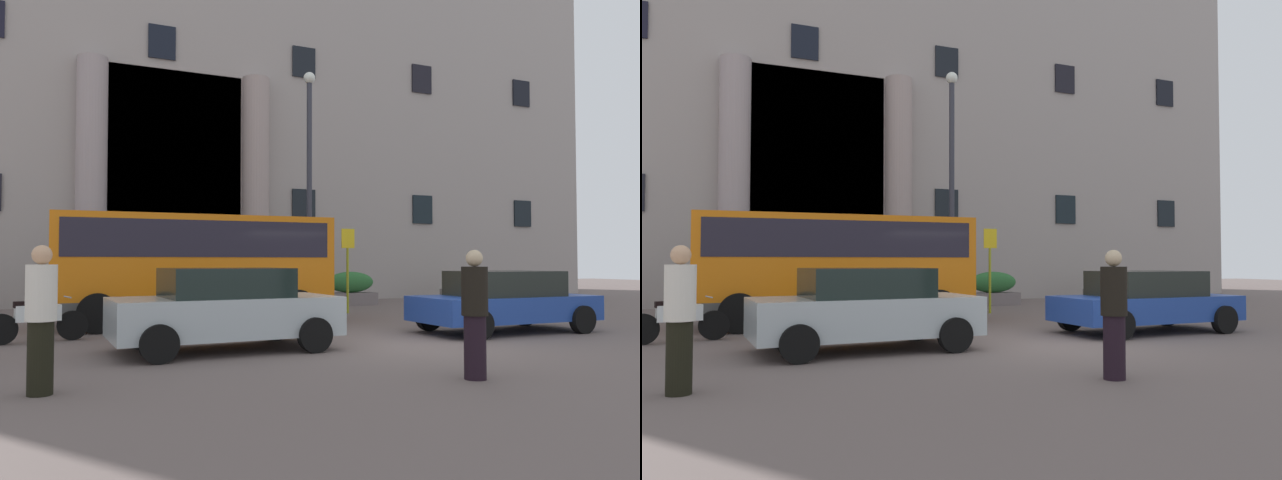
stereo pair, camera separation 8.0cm
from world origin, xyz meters
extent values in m
cube|color=#635551|center=(0.00, 0.00, -0.06)|extent=(80.00, 64.00, 0.12)
cube|color=#9E948E|center=(0.00, 17.50, 8.88)|extent=(35.69, 9.00, 17.77)
cube|color=black|center=(-2.27, 13.06, 4.40)|extent=(4.96, 0.12, 8.79)
cylinder|color=#A09091|center=(-5.28, 12.75, 4.40)|extent=(1.06, 1.06, 8.79)
cylinder|color=#A38F89|center=(0.74, 12.75, 4.40)|extent=(1.06, 1.06, 8.79)
cube|color=black|center=(2.86, 12.96, 3.91)|extent=(1.00, 0.08, 1.26)
cube|color=black|center=(8.57, 12.96, 3.91)|extent=(1.00, 0.08, 1.26)
cube|color=black|center=(14.28, 12.96, 3.91)|extent=(1.00, 0.08, 1.26)
cube|color=black|center=(-2.86, 12.96, 9.77)|extent=(1.00, 0.08, 1.26)
cube|color=black|center=(2.86, 12.96, 9.77)|extent=(1.00, 0.08, 1.26)
cube|color=black|center=(8.57, 12.96, 9.77)|extent=(1.00, 0.08, 1.26)
cube|color=black|center=(14.28, 12.96, 9.77)|extent=(1.00, 0.08, 1.26)
cube|color=orange|center=(-3.17, 5.50, 1.59)|extent=(6.78, 2.56, 2.28)
cube|color=black|center=(-3.17, 5.50, 2.14)|extent=(6.38, 2.58, 0.87)
cube|color=black|center=(0.11, 5.36, 1.95)|extent=(0.14, 1.92, 1.09)
cube|color=#484846|center=(-3.17, 5.50, 0.57)|extent=(6.78, 2.60, 0.24)
cylinder|color=black|center=(-0.78, 6.55, 0.45)|extent=(0.91, 0.32, 0.90)
cylinder|color=black|center=(-0.88, 4.26, 0.45)|extent=(0.91, 0.32, 0.90)
cylinder|color=black|center=(-5.46, 6.74, 0.45)|extent=(0.91, 0.32, 0.90)
cylinder|color=black|center=(-5.56, 4.45, 0.45)|extent=(0.91, 0.32, 0.90)
cylinder|color=#959E1E|center=(1.90, 7.03, 1.28)|extent=(0.08, 0.08, 2.56)
cube|color=yellow|center=(1.90, 7.00, 2.31)|extent=(0.44, 0.03, 0.60)
cube|color=slate|center=(8.98, 10.64, 0.24)|extent=(1.70, 0.86, 0.47)
ellipsoid|color=#316B29|center=(8.98, 10.64, 0.83)|extent=(1.63, 0.77, 0.72)
cube|color=slate|center=(3.54, 10.12, 0.23)|extent=(1.94, 0.70, 0.45)
ellipsoid|color=#2A642F|center=(3.54, 10.12, 0.84)|extent=(1.86, 0.63, 0.77)
cube|color=#6E5F60|center=(-0.19, 10.45, 0.28)|extent=(1.58, 0.74, 0.56)
ellipsoid|color=#274F2D|center=(-0.19, 10.45, 0.97)|extent=(1.52, 0.67, 0.82)
cube|color=slate|center=(-4.00, 10.82, 0.31)|extent=(1.78, 0.86, 0.63)
ellipsoid|color=#325E3A|center=(-4.00, 10.82, 0.99)|extent=(1.71, 0.78, 0.73)
cube|color=#ADB8BD|center=(-3.63, 0.86, 0.62)|extent=(4.03, 2.00, 0.69)
cube|color=black|center=(-3.63, 0.86, 1.22)|extent=(2.20, 1.71, 0.52)
cylinder|color=black|center=(-2.31, 1.84, 0.31)|extent=(0.63, 0.22, 0.62)
cylinder|color=black|center=(-2.25, -0.03, 0.31)|extent=(0.63, 0.22, 0.62)
cylinder|color=black|center=(-5.01, 1.74, 0.31)|extent=(0.63, 0.22, 0.62)
cylinder|color=black|center=(-4.94, -0.12, 0.31)|extent=(0.63, 0.22, 0.62)
cube|color=#204098|center=(2.92, 1.10, 0.55)|extent=(4.18, 1.84, 0.55)
cube|color=black|center=(2.92, 1.10, 1.10)|extent=(2.26, 1.61, 0.56)
cylinder|color=black|center=(4.34, 2.01, 0.31)|extent=(0.62, 0.20, 0.62)
cylinder|color=black|center=(4.33, 0.18, 0.31)|extent=(0.62, 0.20, 0.62)
cylinder|color=black|center=(1.50, 2.01, 0.31)|extent=(0.62, 0.20, 0.62)
cylinder|color=black|center=(1.50, 0.19, 0.31)|extent=(0.62, 0.20, 0.62)
cylinder|color=black|center=(-6.09, 3.53, 0.30)|extent=(0.61, 0.22, 0.60)
cylinder|color=black|center=(-7.37, 3.27, 0.30)|extent=(0.61, 0.24, 0.60)
cube|color=white|center=(-6.73, 3.40, 0.58)|extent=(0.87, 0.40, 0.32)
cube|color=black|center=(-6.91, 3.36, 0.76)|extent=(0.55, 0.30, 0.12)
cylinder|color=#A5A5A8|center=(-6.19, 3.51, 0.88)|extent=(0.14, 0.54, 0.03)
cylinder|color=black|center=(-6.61, -1.81, 0.44)|extent=(0.30, 0.30, 0.88)
cylinder|color=silver|center=(-6.61, -1.81, 1.22)|extent=(0.36, 0.36, 0.68)
sphere|color=tan|center=(-6.61, -1.81, 1.68)|extent=(0.24, 0.24, 0.24)
cylinder|color=black|center=(-1.21, -3.12, 0.43)|extent=(0.30, 0.30, 0.86)
cylinder|color=black|center=(-1.21, -3.12, 1.20)|extent=(0.36, 0.36, 0.67)
sphere|color=#D4B88F|center=(-1.21, -3.12, 1.65)|extent=(0.23, 0.23, 0.23)
cylinder|color=#31323D|center=(1.42, 8.95, 3.82)|extent=(0.18, 0.18, 7.65)
sphere|color=white|center=(1.42, 8.95, 7.83)|extent=(0.40, 0.40, 0.40)
camera|label=1|loc=(-6.50, -9.88, 1.60)|focal=34.16mm
camera|label=2|loc=(-6.43, -9.91, 1.60)|focal=34.16mm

